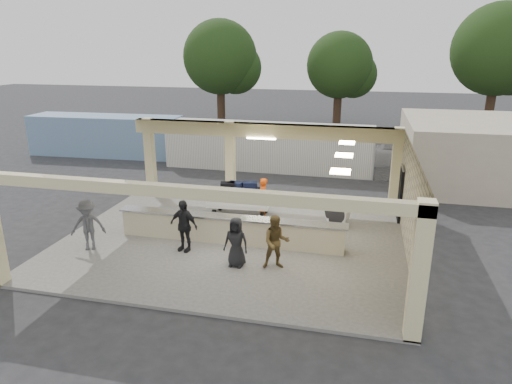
% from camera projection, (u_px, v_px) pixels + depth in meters
% --- Properties ---
extents(ground, '(120.00, 120.00, 0.00)m').
position_uv_depth(ground, '(234.00, 239.00, 16.69)').
color(ground, '#252628').
rests_on(ground, ground).
extents(pavilion, '(12.01, 10.00, 3.55)m').
position_uv_depth(pavilion, '(244.00, 199.00, 16.85)').
color(pavilion, '#5E5C58').
rests_on(pavilion, ground).
extents(baggage_counter, '(8.20, 0.58, 0.98)m').
position_uv_depth(baggage_counter, '(230.00, 229.00, 16.05)').
color(baggage_counter, beige).
rests_on(baggage_counter, pavilion).
extents(luggage_cart, '(2.54, 1.67, 1.43)m').
position_uv_depth(luggage_cart, '(239.00, 197.00, 18.50)').
color(luggage_cart, white).
rests_on(luggage_cart, pavilion).
extents(drum_fan, '(1.02, 0.76, 1.09)m').
position_uv_depth(drum_fan, '(337.00, 212.00, 17.40)').
color(drum_fan, white).
rests_on(drum_fan, pavilion).
extents(baggage_handler, '(0.37, 0.64, 1.71)m').
position_uv_depth(baggage_handler, '(262.00, 199.00, 18.10)').
color(baggage_handler, '#DE470B').
rests_on(baggage_handler, pavilion).
extents(passenger_a, '(0.91, 0.59, 1.73)m').
position_uv_depth(passenger_a, '(276.00, 242.00, 14.08)').
color(passenger_a, brown).
rests_on(passenger_a, pavilion).
extents(passenger_b, '(1.11, 0.61, 1.80)m').
position_uv_depth(passenger_b, '(184.00, 225.00, 15.30)').
color(passenger_b, black).
rests_on(passenger_b, pavilion).
extents(passenger_c, '(1.20, 0.83, 1.76)m').
position_uv_depth(passenger_c, '(88.00, 225.00, 15.38)').
color(passenger_c, '#4E4E53').
rests_on(passenger_c, pavilion).
extents(passenger_d, '(0.81, 0.38, 1.61)m').
position_uv_depth(passenger_d, '(236.00, 242.00, 14.24)').
color(passenger_d, black).
rests_on(passenger_d, pavilion).
extents(car_white_a, '(5.76, 2.97, 1.60)m').
position_uv_depth(car_white_a, '(398.00, 152.00, 26.70)').
color(car_white_a, silver).
rests_on(car_white_a, ground).
extents(car_white_b, '(5.24, 4.06, 1.57)m').
position_uv_depth(car_white_b, '(506.00, 157.00, 25.56)').
color(car_white_b, silver).
rests_on(car_white_b, ground).
extents(car_dark, '(3.87, 3.58, 1.30)m').
position_uv_depth(car_dark, '(407.00, 148.00, 28.49)').
color(car_dark, black).
rests_on(car_dark, ground).
extents(container_white, '(11.77, 2.51, 2.54)m').
position_uv_depth(container_white, '(269.00, 146.00, 26.05)').
color(container_white, silver).
rests_on(container_white, ground).
extents(container_blue, '(9.81, 2.76, 2.53)m').
position_uv_depth(container_blue, '(106.00, 135.00, 29.31)').
color(container_blue, '#658AA3').
rests_on(container_blue, ground).
extents(fence, '(12.06, 0.06, 2.03)m').
position_uv_depth(fence, '(500.00, 168.00, 22.30)').
color(fence, gray).
rests_on(fence, ground).
extents(tree_left, '(6.60, 6.30, 9.00)m').
position_uv_depth(tree_left, '(224.00, 60.00, 39.06)').
color(tree_left, '#382619').
rests_on(tree_left, ground).
extents(tree_mid, '(6.00, 5.60, 8.00)m').
position_uv_depth(tree_mid, '(343.00, 68.00, 38.91)').
color(tree_mid, '#382619').
rests_on(tree_mid, ground).
extents(tree_right, '(7.20, 7.00, 10.00)m').
position_uv_depth(tree_right, '(502.00, 53.00, 34.98)').
color(tree_right, '#382619').
rests_on(tree_right, ground).
extents(adjacent_building, '(6.00, 8.00, 3.20)m').
position_uv_depth(adjacent_building, '(465.00, 151.00, 23.39)').
color(adjacent_building, '#C3B59B').
rests_on(adjacent_building, ground).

